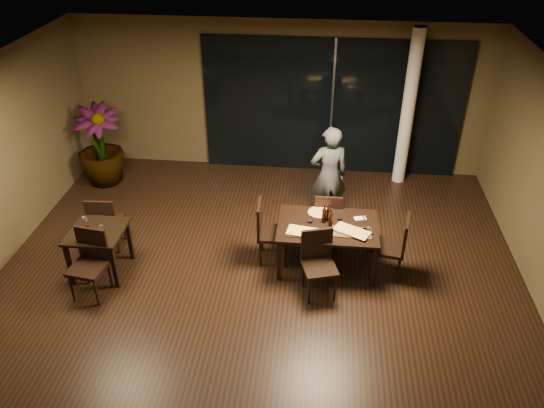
{
  "coord_description": "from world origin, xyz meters",
  "views": [
    {
      "loc": [
        0.84,
        -5.8,
        5.24
      ],
      "look_at": [
        0.16,
        0.82,
        1.05
      ],
      "focal_mm": 35.0,
      "sensor_mm": 36.0,
      "label": 1
    }
  ],
  "objects": [
    {
      "name": "napkin_far",
      "position": [
        1.49,
        1.02,
        0.76
      ],
      "size": [
        0.2,
        0.14,
        0.01
      ],
      "primitive_type": "cube",
      "rotation": [
        0.0,
        0.0,
        0.27
      ],
      "color": "white",
      "rests_on": "main_table"
    },
    {
      "name": "ceiling",
      "position": [
        0.0,
        0.0,
        3.02
      ],
      "size": [
        8.0,
        8.0,
        0.04
      ],
      "primitive_type": "cube",
      "color": "silver",
      "rests_on": "wall_back"
    },
    {
      "name": "ground",
      "position": [
        0.0,
        0.0,
        0.0
      ],
      "size": [
        8.0,
        8.0,
        0.0
      ],
      "primitive_type": "plane",
      "color": "black",
      "rests_on": "ground"
    },
    {
      "name": "main_table",
      "position": [
        1.0,
        0.8,
        0.68
      ],
      "size": [
        1.5,
        1.0,
        0.75
      ],
      "color": "black",
      "rests_on": "ground"
    },
    {
      "name": "bottle_c",
      "position": [
        1.0,
        0.92,
        0.9
      ],
      "size": [
        0.06,
        0.06,
        0.29
      ],
      "primitive_type": null,
      "color": "black",
      "rests_on": "main_table"
    },
    {
      "name": "window_panel",
      "position": [
        1.0,
        3.96,
        1.35
      ],
      "size": [
        5.0,
        0.06,
        2.7
      ],
      "primitive_type": "cube",
      "color": "black",
      "rests_on": "ground"
    },
    {
      "name": "potted_plant",
      "position": [
        -3.4,
        3.0,
        0.78
      ],
      "size": [
        1.07,
        1.07,
        1.57
      ],
      "primitive_type": "imported",
      "rotation": [
        0.0,
        0.0,
        0.3
      ],
      "color": "#1C4A18",
      "rests_on": "ground"
    },
    {
      "name": "column",
      "position": [
        2.4,
        3.65,
        1.5
      ],
      "size": [
        0.24,
        0.24,
        3.0
      ],
      "primitive_type": "cylinder",
      "color": "silver",
      "rests_on": "ground"
    },
    {
      "name": "chair_side_near",
      "position": [
        -2.34,
        -0.15,
        0.57
      ],
      "size": [
        0.54,
        0.54,
        1.02
      ],
      "rotation": [
        0.0,
        0.0,
        -0.14
      ],
      "color": "black",
      "rests_on": "ground"
    },
    {
      "name": "side_napkin",
      "position": [
        -2.39,
        0.12,
        0.76
      ],
      "size": [
        0.21,
        0.16,
        0.01
      ],
      "primitive_type": "cube",
      "rotation": [
        0.0,
        0.0,
        -0.33
      ],
      "color": "white",
      "rests_on": "side_table"
    },
    {
      "name": "oblong_pizza_left",
      "position": [
        0.68,
        0.54,
        0.77
      ],
      "size": [
        0.55,
        0.32,
        0.02
      ],
      "primitive_type": null,
      "rotation": [
        0.0,
        0.0,
        -0.16
      ],
      "color": "maroon",
      "rests_on": "pizza_board_left"
    },
    {
      "name": "diner",
      "position": [
        0.99,
        2.09,
        0.88
      ],
      "size": [
        0.68,
        0.54,
        1.77
      ],
      "primitive_type": "imported",
      "rotation": [
        0.0,
        0.0,
        3.39
      ],
      "color": "#323537",
      "rests_on": "ground"
    },
    {
      "name": "round_pizza",
      "position": [
        0.86,
        1.11,
        0.76
      ],
      "size": [
        0.33,
        0.33,
        0.01
      ],
      "primitive_type": "cylinder",
      "color": "#C73F16",
      "rests_on": "main_table"
    },
    {
      "name": "bottle_b",
      "position": [
        1.04,
        0.8,
        0.9
      ],
      "size": [
        0.06,
        0.06,
        0.29
      ],
      "primitive_type": null,
      "color": "black",
      "rests_on": "main_table"
    },
    {
      "name": "pizza_board_left",
      "position": [
        0.68,
        0.54,
        0.76
      ],
      "size": [
        0.56,
        0.32,
        0.01
      ],
      "primitive_type": "cube",
      "rotation": [
        0.0,
        0.0,
        -0.1
      ],
      "color": "#3F2414",
      "rests_on": "main_table"
    },
    {
      "name": "napkin_near",
      "position": [
        1.54,
        0.71,
        0.76
      ],
      "size": [
        0.2,
        0.16,
        0.01
      ],
      "primitive_type": "cube",
      "rotation": [
        0.0,
        0.0,
        0.4
      ],
      "color": "white",
      "rests_on": "main_table"
    },
    {
      "name": "tumbler_left",
      "position": [
        0.73,
        0.84,
        0.79
      ],
      "size": [
        0.08,
        0.08,
        0.09
      ],
      "primitive_type": "cylinder",
      "color": "white",
      "rests_on": "main_table"
    },
    {
      "name": "chair_main_far",
      "position": [
        1.0,
        1.39,
        0.53
      ],
      "size": [
        0.44,
        0.44,
        0.95
      ],
      "rotation": [
        0.0,
        0.0,
        3.14
      ],
      "color": "black",
      "rests_on": "ground"
    },
    {
      "name": "chair_main_near",
      "position": [
        0.88,
        0.2,
        0.55
      ],
      "size": [
        0.57,
        0.57,
        0.99
      ],
      "rotation": [
        0.0,
        0.0,
        0.29
      ],
      "color": "black",
      "rests_on": "ground"
    },
    {
      "name": "chair_main_left",
      "position": [
        0.09,
        0.86,
        0.58
      ],
      "size": [
        0.5,
        0.5,
        1.03
      ],
      "rotation": [
        0.0,
        0.0,
        1.61
      ],
      "color": "black",
      "rests_on": "ground"
    },
    {
      "name": "chair_side_far",
      "position": [
        -2.51,
        0.84,
        0.55
      ],
      "size": [
        0.49,
        0.49,
        0.99
      ],
      "rotation": [
        0.0,
        0.0,
        3.21
      ],
      "color": "black",
      "rests_on": "ground"
    },
    {
      "name": "oblong_pizza_right",
      "position": [
        1.35,
        0.63,
        0.77
      ],
      "size": [
        0.56,
        0.44,
        0.02
      ],
      "primitive_type": null,
      "rotation": [
        0.0,
        0.0,
        -0.48
      ],
      "color": "maroon",
      "rests_on": "pizza_board_right"
    },
    {
      "name": "wall_back",
      "position": [
        0.0,
        4.05,
        1.5
      ],
      "size": [
        8.0,
        0.1,
        3.0
      ],
      "primitive_type": "cube",
      "color": "#4A3F27",
      "rests_on": "ground"
    },
    {
      "name": "chair_main_right",
      "position": [
        2.01,
        0.67,
        0.58
      ],
      "size": [
        0.56,
        0.56,
        1.03
      ],
      "rotation": [
        0.0,
        0.0,
        -1.75
      ],
      "color": "black",
      "rests_on": "ground"
    },
    {
      "name": "bottle_a",
      "position": [
        0.94,
        0.87,
        0.9
      ],
      "size": [
        0.07,
        0.07,
        0.31
      ],
      "primitive_type": null,
      "color": "black",
      "rests_on": "main_table"
    },
    {
      "name": "wine_glass_a",
      "position": [
        -2.57,
        0.35,
        0.85
      ],
      "size": [
        0.09,
        0.09,
        0.19
      ],
      "primitive_type": null,
      "color": "white",
      "rests_on": "side_table"
    },
    {
      "name": "tumbler_right",
      "position": [
        1.18,
        0.96,
        0.79
      ],
      "size": [
        0.07,
        0.07,
        0.09
      ],
      "primitive_type": "cylinder",
      "color": "white",
      "rests_on": "main_table"
    },
    {
      "name": "pizza_board_right",
      "position": [
        1.35,
        0.63,
        0.76
      ],
      "size": [
        0.58,
        0.31,
        0.01
      ],
      "primitive_type": "cube",
      "rotation": [
        0.0,
        0.0,
        -0.04
      ],
      "color": "#4A2D17",
      "rests_on": "main_table"
    },
    {
      "name": "wine_glass_b",
      "position": [
        -2.27,
        0.22,
        0.83
      ],
      "size": [
        0.07,
        0.07,
        0.16
      ],
      "primitive_type": null,
      "color": "white",
      "rests_on": "side_table"
    },
    {
      "name": "side_table",
      "position": [
        -2.4,
        0.3,
        0.62
      ],
      "size": [
        0.8,
        0.8,
        0.75
      ],
      "color": "black",
      "rests_on": "ground"
    }
  ]
}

